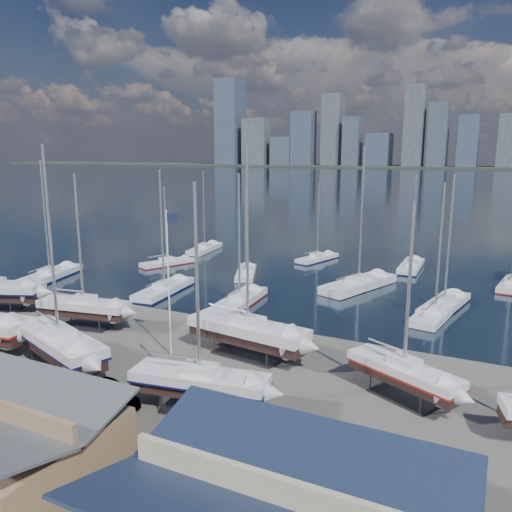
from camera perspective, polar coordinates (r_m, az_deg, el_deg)
The scene contains 26 objects.
ground at distance 41.41m, azimuth -9.19°, elevation -11.47°, with size 1400.00×1400.00×0.00m, color #605E59.
water at distance 341.99m, azimuth 22.61°, elevation 8.03°, with size 1400.00×600.00×0.40m, color #162334.
far_shore at distance 601.47m, azimuth 24.35°, elevation 9.19°, with size 1400.00×80.00×2.20m, color #2D332D.
skyline at distance 595.84m, azimuth 23.87°, elevation 12.89°, with size 639.14×43.80×107.69m.
sailboat_cradle_2 at distance 49.81m, azimuth -19.07°, elevation -5.52°, with size 9.06×3.95×14.44m.
sailboat_cradle_3 at distance 40.93m, azimuth -21.57°, elevation -9.27°, with size 10.81×6.19×16.80m.
sailboat_cradle_4 at distance 40.60m, azimuth -0.96°, elevation -8.58°, with size 10.56×4.19×16.72m.
sailboat_cradle_5 at distance 32.71m, azimuth -6.47°, elevation -14.08°, with size 9.21×3.89×14.54m.
sailboat_cradle_6 at distance 35.29m, azimuth 16.53°, elevation -12.63°, with size 8.22×5.58×13.24m.
sailboat_moored_0 at distance 70.61m, azimuth -22.47°, elevation -2.22°, with size 5.39×11.18×16.11m.
sailboat_moored_1 at distance 74.35m, azimuth -10.14°, elevation -0.84°, with size 5.42×8.31×12.10m.
sailboat_moored_2 at distance 84.05m, azimuth -5.88°, elevation 0.73°, with size 3.81×9.56×14.04m.
sailboat_moored_3 at distance 59.69m, azimuth -10.45°, elevation -3.95°, with size 3.84×10.31×15.05m.
sailboat_moored_4 at distance 66.97m, azimuth -1.16°, elevation -2.03°, with size 5.36×8.53×12.50m.
sailboat_moored_5 at distance 76.79m, azimuth 7.00°, elevation -0.35°, with size 4.61×8.64×12.45m.
sailboat_moored_6 at distance 54.35m, azimuth -1.88°, elevation -5.31°, with size 3.44×10.07×14.80m.
sailboat_moored_7 at distance 61.93m, azimuth 11.65°, elevation -3.41°, with size 7.11×12.22×17.81m.
sailboat_moored_8 at distance 74.01m, azimuth 17.28°, elevation -1.25°, with size 2.80×9.43×14.03m.
sailboat_moored_9 at distance 53.33m, azimuth 19.78°, elevation -6.33°, with size 3.98×9.61×14.07m.
sailboat_moored_10 at distance 56.50m, azimuth 20.70°, elevation -5.42°, with size 4.65×10.22×14.75m.
sailboat_moored_11 at distance 68.56m, azimuth 27.15°, elevation -3.03°, with size 3.51×8.52×12.36m.
car_a at distance 39.42m, azimuth -26.26°, elevation -12.57°, with size 1.85×4.60×1.57m, color gray.
car_b at distance 34.99m, azimuth -16.52°, elevation -14.98°, with size 1.59×4.55×1.50m, color gray.
car_c at distance 31.35m, azimuth -7.20°, elevation -17.75°, with size 2.68×5.80×1.61m, color gray.
car_d at distance 28.14m, azimuth -8.77°, elevation -21.51°, with size 2.30×5.65×1.64m, color gray.
flagpole at distance 39.82m, azimuth -9.89°, elevation -2.03°, with size 1.05×0.12×11.91m.
Camera 1 is at (22.38, -40.87, 16.15)m, focal length 35.00 mm.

